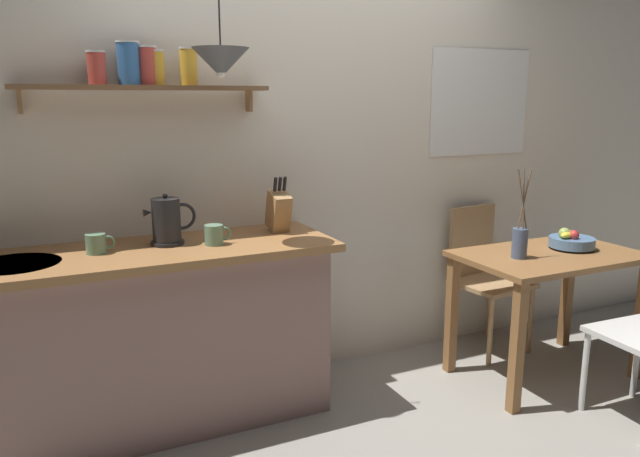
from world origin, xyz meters
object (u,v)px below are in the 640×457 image
at_px(electric_kettle, 167,222).
at_px(coffee_mug_spare, 215,235).
at_px(dining_table, 549,274).
at_px(knife_block, 278,210).
at_px(fruit_bowl, 571,241).
at_px(twig_vase, 520,241).
at_px(dining_chair_far, 483,270).
at_px(coffee_mug_by_sink, 96,244).
at_px(pendant_lamp, 221,62).

bearing_deg(electric_kettle, coffee_mug_spare, -27.25).
bearing_deg(dining_table, knife_block, 162.48).
relative_size(knife_block, coffee_mug_spare, 2.27).
bearing_deg(fruit_bowl, twig_vase, -176.22).
bearing_deg(knife_block, dining_chair_far, 1.55).
distance_m(coffee_mug_by_sink, coffee_mug_spare, 0.54).
xyz_separation_m(dining_chair_far, twig_vase, (-0.20, -0.51, 0.33)).
bearing_deg(electric_kettle, coffee_mug_by_sink, -173.38).
distance_m(dining_table, dining_chair_far, 0.52).
bearing_deg(coffee_mug_spare, knife_block, 19.47).
bearing_deg(coffee_mug_spare, fruit_bowl, -8.55).
height_order(coffee_mug_spare, pendant_lamp, pendant_lamp).
bearing_deg(coffee_mug_by_sink, knife_block, 4.42).
relative_size(twig_vase, coffee_mug_by_sink, 3.84).
bearing_deg(coffee_mug_by_sink, fruit_bowl, -8.23).
xyz_separation_m(fruit_bowl, knife_block, (-1.67, 0.45, 0.24)).
distance_m(electric_kettle, coffee_mug_by_sink, 0.34).
relative_size(dining_table, coffee_mug_spare, 7.90).
bearing_deg(twig_vase, dining_table, 1.25).
distance_m(dining_chair_far, twig_vase, 0.64).
height_order(electric_kettle, coffee_mug_spare, electric_kettle).
distance_m(dining_chair_far, fruit_bowl, 0.61).
distance_m(knife_block, pendant_lamp, 0.83).
bearing_deg(dining_chair_far, coffee_mug_by_sink, -177.32).
bearing_deg(coffee_mug_spare, coffee_mug_by_sink, 172.99).
height_order(dining_chair_far, coffee_mug_spare, coffee_mug_spare).
distance_m(dining_chair_far, knife_block, 1.53).
distance_m(electric_kettle, pendant_lamp, 0.80).
height_order(fruit_bowl, pendant_lamp, pendant_lamp).
relative_size(knife_block, pendant_lamp, 0.48).
bearing_deg(fruit_bowl, knife_block, 165.02).
relative_size(dining_chair_far, coffee_mug_spare, 7.07).
bearing_deg(coffee_mug_spare, dining_chair_far, 5.52).
distance_m(twig_vase, coffee_mug_by_sink, 2.21).
height_order(dining_table, fruit_bowl, fruit_bowl).
xyz_separation_m(coffee_mug_by_sink, coffee_mug_spare, (0.54, -0.07, 0.00)).
xyz_separation_m(dining_chair_far, pendant_lamp, (-1.78, -0.21, 1.26)).
height_order(knife_block, coffee_mug_by_sink, knife_block).
height_order(dining_table, knife_block, knife_block).
height_order(dining_chair_far, coffee_mug_by_sink, coffee_mug_by_sink).
distance_m(dining_table, knife_block, 1.62).
relative_size(knife_block, coffee_mug_by_sink, 2.31).
height_order(knife_block, coffee_mug_spare, knife_block).
height_order(fruit_bowl, knife_block, knife_block).
xyz_separation_m(fruit_bowl, electric_kettle, (-2.27, 0.41, 0.24)).
bearing_deg(pendant_lamp, coffee_mug_by_sink, 170.37).
bearing_deg(pendant_lamp, dining_chair_far, 6.74).
distance_m(fruit_bowl, coffee_mug_spare, 2.09).
bearing_deg(dining_table, twig_vase, -178.75).
height_order(dining_chair_far, electric_kettle, electric_kettle).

